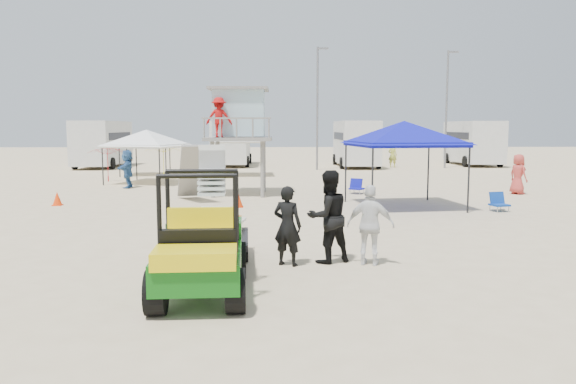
{
  "coord_description": "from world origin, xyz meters",
  "views": [
    {
      "loc": [
        0.19,
        -10.12,
        2.82
      ],
      "look_at": [
        0.5,
        3.0,
        1.3
      ],
      "focal_mm": 35.0,
      "sensor_mm": 36.0,
      "label": 1
    }
  ],
  "objects_px": {
    "lifeguard_tower": "(237,117)",
    "canopy_blue": "(404,125)",
    "surf_trailer": "(214,221)",
    "man_left": "(287,226)",
    "utility_cart": "(199,239)"
  },
  "relations": [
    {
      "from": "canopy_blue",
      "to": "man_left",
      "type": "bearing_deg",
      "value": -117.05
    },
    {
      "from": "surf_trailer",
      "to": "lifeguard_tower",
      "type": "xyz_separation_m",
      "value": [
        -0.3,
        12.0,
        2.36
      ]
    },
    {
      "from": "man_left",
      "to": "lifeguard_tower",
      "type": "xyz_separation_m",
      "value": [
        -1.82,
        12.3,
        2.42
      ]
    },
    {
      "from": "utility_cart",
      "to": "canopy_blue",
      "type": "distance_m",
      "value": 12.07
    },
    {
      "from": "lifeguard_tower",
      "to": "canopy_blue",
      "type": "xyz_separation_m",
      "value": [
        6.09,
        -3.94,
        -0.35
      ]
    },
    {
      "from": "lifeguard_tower",
      "to": "canopy_blue",
      "type": "distance_m",
      "value": 7.26
    },
    {
      "from": "man_left",
      "to": "lifeguard_tower",
      "type": "bearing_deg",
      "value": -58.39
    },
    {
      "from": "lifeguard_tower",
      "to": "man_left",
      "type": "bearing_deg",
      "value": -81.6
    },
    {
      "from": "surf_trailer",
      "to": "canopy_blue",
      "type": "bearing_deg",
      "value": 54.33
    },
    {
      "from": "man_left",
      "to": "lifeguard_tower",
      "type": "height_order",
      "value": "lifeguard_tower"
    },
    {
      "from": "surf_trailer",
      "to": "man_left",
      "type": "bearing_deg",
      "value": -11.18
    },
    {
      "from": "surf_trailer",
      "to": "lifeguard_tower",
      "type": "distance_m",
      "value": 12.24
    },
    {
      "from": "utility_cart",
      "to": "lifeguard_tower",
      "type": "xyz_separation_m",
      "value": [
        -0.29,
        14.34,
        2.28
      ]
    },
    {
      "from": "utility_cart",
      "to": "lifeguard_tower",
      "type": "relative_size",
      "value": 0.64
    },
    {
      "from": "man_left",
      "to": "lifeguard_tower",
      "type": "distance_m",
      "value": 12.67
    }
  ]
}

